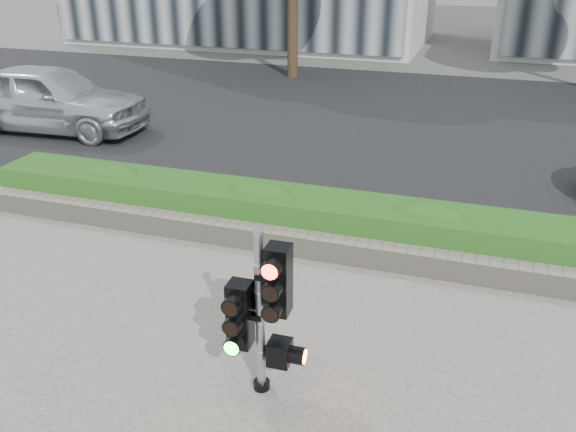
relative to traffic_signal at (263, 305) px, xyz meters
The scene contains 7 objects.
ground 1.58m from the traffic_signal, 101.86° to the left, with size 120.00×120.00×0.00m, color #51514C.
road 11.19m from the traffic_signal, 91.23° to the left, with size 60.00×13.00×0.02m, color black.
curb 4.41m from the traffic_signal, 93.20° to the left, with size 60.00×0.25×0.12m, color gray.
stone_wall 3.17m from the traffic_signal, 94.51° to the left, with size 12.00×0.32×0.34m, color gray.
hedge 3.76m from the traffic_signal, 93.72° to the left, with size 12.00×1.00×0.68m, color #3D902C.
traffic_signal is the anchor object (origin of this frame).
car_silver 11.24m from the traffic_signal, 138.43° to the left, with size 1.95×4.86×1.65m, color silver.
Camera 1 is at (2.11, -6.00, 4.41)m, focal length 38.00 mm.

